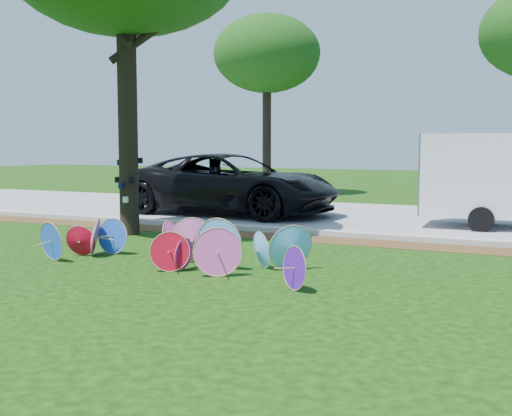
{
  "coord_description": "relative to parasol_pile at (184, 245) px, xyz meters",
  "views": [
    {
      "loc": [
        5.56,
        -8.51,
        2.04
      ],
      "look_at": [
        0.5,
        2.0,
        0.9
      ],
      "focal_mm": 45.0,
      "sensor_mm": 36.0,
      "label": 1
    }
  ],
  "objects": [
    {
      "name": "ground",
      "position": [
        0.22,
        -0.67,
        -0.36
      ],
      "size": [
        90.0,
        90.0,
        0.0
      ],
      "primitive_type": "plane",
      "color": "black",
      "rests_on": "ground"
    },
    {
      "name": "mulch_strip",
      "position": [
        0.22,
        3.83,
        -0.36
      ],
      "size": [
        90.0,
        1.0,
        0.01
      ],
      "primitive_type": "cube",
      "color": "#472D16",
      "rests_on": "ground"
    },
    {
      "name": "curb",
      "position": [
        0.22,
        4.53,
        -0.3
      ],
      "size": [
        90.0,
        0.3,
        0.12
      ],
      "primitive_type": "cube",
      "color": "#B7B5AD",
      "rests_on": "ground"
    },
    {
      "name": "street",
      "position": [
        0.22,
        8.68,
        -0.36
      ],
      "size": [
        90.0,
        8.0,
        0.01
      ],
      "primitive_type": "cube",
      "color": "gray",
      "rests_on": "ground"
    },
    {
      "name": "parasol_pile",
      "position": [
        0.0,
        0.0,
        0.0
      ],
      "size": [
        5.42,
        2.04,
        0.87
      ],
      "color": "#4D15A1",
      "rests_on": "ground"
    },
    {
      "name": "black_van",
      "position": [
        -3.08,
        7.55,
        0.54
      ],
      "size": [
        6.59,
        3.29,
        1.79
      ],
      "primitive_type": "imported",
      "rotation": [
        0.0,
        0.0,
        1.52
      ],
      "color": "black",
      "rests_on": "ground"
    },
    {
      "name": "cargo_trailer",
      "position": [
        4.01,
        7.59,
        0.95
      ],
      "size": [
        2.98,
        1.98,
        2.62
      ],
      "primitive_type": "cube",
      "rotation": [
        0.0,
        0.0,
        0.05
      ],
      "color": "silver",
      "rests_on": "ground"
    },
    {
      "name": "bg_trees",
      "position": [
        2.82,
        14.28,
        5.4
      ],
      "size": [
        18.67,
        6.41,
        7.4
      ],
      "color": "black",
      "rests_on": "ground"
    }
  ]
}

